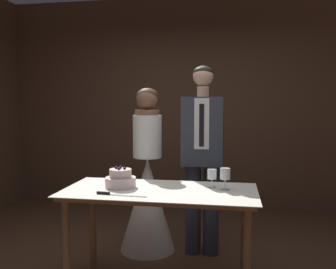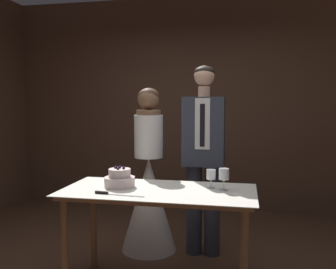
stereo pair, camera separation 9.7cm
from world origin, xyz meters
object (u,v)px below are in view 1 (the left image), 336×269
Objects in this scene: wine_glass_middle at (225,174)px; bride at (148,191)px; tiered_cake at (121,179)px; wine_glass_near at (212,175)px; groom at (202,153)px; cake_knife at (112,194)px; cake_table at (160,202)px.

bride reaches higher than wine_glass_middle.
tiered_cake is 0.73m from wine_glass_near.
wine_glass_near is 0.88× the size of wine_glass_middle.
tiered_cake is 1.43× the size of wine_glass_middle.
wine_glass_near is 0.63m from groom.
groom is (-0.12, 0.61, 0.10)m from wine_glass_near.
cake_knife is at bearing -153.30° from wine_glass_near.
wine_glass_middle is at bearing 25.08° from cake_knife.
cake_knife is 2.25× the size of wine_glass_middle.
tiered_cake is at bearing 174.28° from cake_table.
wine_glass_middle reaches higher than cake_table.
wine_glass_near is (0.39, 0.14, 0.20)m from cake_table.
groom is at bearing 70.04° from cake_table.
wine_glass_middle is 1.06m from bride.
wine_glass_near is at bearing -78.41° from groom.
wine_glass_middle reaches higher than cake_knife.
groom reaches higher than bride.
cake_knife is at bearing -92.80° from bride.
bride reaches higher than cake_table.
cake_knife is at bearing -87.96° from tiered_cake.
groom reaches higher than cake_knife.
cake_table is at bearing -109.96° from groom.
wine_glass_near is at bearing 151.19° from wine_glass_middle.
wine_glass_near is at bearing 19.12° from cake_table.
wine_glass_near is at bearing 8.22° from tiered_cake.
cake_knife reaches higher than cake_table.
cake_table is 0.80m from bride.
wine_glass_near is 0.95m from bride.
cake_knife is at bearing -159.77° from wine_glass_middle.
cake_table is at bearing -170.94° from wine_glass_middle.
wine_glass_middle is at bearing 3.25° from tiered_cake.
tiered_cake is 0.76m from bride.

